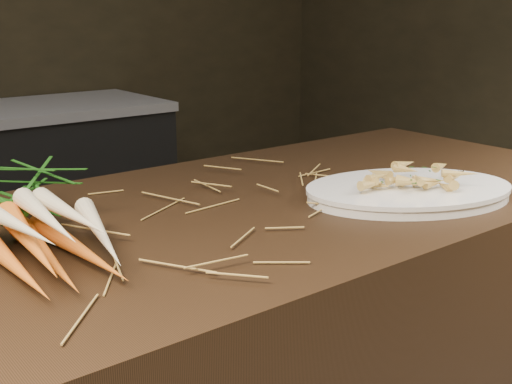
# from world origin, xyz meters

# --- Properties ---
(straw_bedding) EXTENTS (1.40, 0.60, 0.02)m
(straw_bedding) POSITION_xyz_m (0.00, 0.30, 0.91)
(straw_bedding) COLOR olive
(straw_bedding) RESTS_ON main_counter
(root_veg_bunch) EXTENTS (0.19, 0.52, 0.10)m
(root_veg_bunch) POSITION_xyz_m (0.02, 0.37, 0.95)
(root_veg_bunch) COLOR #C5430F
(root_veg_bunch) RESTS_ON main_counter
(serving_platter) EXTENTS (0.46, 0.39, 0.02)m
(serving_platter) POSITION_xyz_m (0.66, 0.14, 0.91)
(serving_platter) COLOR white
(serving_platter) RESTS_ON main_counter
(roasted_veg_heap) EXTENTS (0.23, 0.20, 0.04)m
(roasted_veg_heap) POSITION_xyz_m (0.66, 0.14, 0.94)
(roasted_veg_heap) COLOR #AC8B42
(roasted_veg_heap) RESTS_ON serving_platter
(serving_fork) EXTENTS (0.14, 0.07, 0.00)m
(serving_fork) POSITION_xyz_m (0.78, 0.07, 0.92)
(serving_fork) COLOR silver
(serving_fork) RESTS_ON serving_platter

